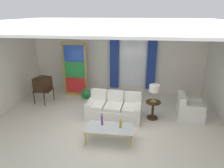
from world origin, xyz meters
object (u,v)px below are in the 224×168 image
object	(u,v)px
coffee_table	(109,129)
vintage_tv	(43,84)
table_lamp_brass	(154,89)
bottle_blue_decanter	(102,120)
peacock_figurine	(86,94)
couch_white_long	(115,108)
armchair_white	(188,109)
round_side_table	(153,108)
stained_glass_divider	(75,71)
bottle_crystal_tall	(121,124)

from	to	relation	value
coffee_table	vintage_tv	world-z (taller)	vintage_tv
table_lamp_brass	bottle_blue_decanter	bearing A→B (deg)	-138.19
vintage_tv	peacock_figurine	distance (m)	1.68
couch_white_long	bottle_blue_decanter	bearing A→B (deg)	-98.87
coffee_table	armchair_white	size ratio (longest dim) A/B	1.41
round_side_table	table_lamp_brass	distance (m)	0.67
couch_white_long	stained_glass_divider	size ratio (longest dim) A/B	0.83
couch_white_long	coffee_table	xyz separation A→B (m)	(0.03, -1.36, 0.07)
bottle_crystal_tall	round_side_table	distance (m)	1.68
coffee_table	vintage_tv	size ratio (longest dim) A/B	0.93
armchair_white	stained_glass_divider	bearing A→B (deg)	162.22
armchair_white	couch_white_long	bearing A→B (deg)	-173.77
bottle_crystal_tall	armchair_white	distance (m)	2.65
bottle_crystal_tall	peacock_figurine	xyz separation A→B (m)	(-1.62, 2.56, -0.30)
vintage_tv	round_side_table	bearing A→B (deg)	-10.20
coffee_table	bottle_crystal_tall	size ratio (longest dim) A/B	4.51
couch_white_long	table_lamp_brass	distance (m)	1.44
bottle_blue_decanter	peacock_figurine	size ratio (longest dim) A/B	0.58
bottle_blue_decanter	stained_glass_divider	xyz separation A→B (m)	(-1.63, 2.87, 0.51)
coffee_table	table_lamp_brass	world-z (taller)	table_lamp_brass
vintage_tv	bottle_crystal_tall	bearing A→B (deg)	-33.91
vintage_tv	peacock_figurine	xyz separation A→B (m)	(1.54, 0.43, -0.51)
coffee_table	armchair_white	distance (m)	2.89
armchair_white	stained_glass_divider	world-z (taller)	stained_glass_divider
couch_white_long	stained_glass_divider	world-z (taller)	stained_glass_divider
couch_white_long	bottle_crystal_tall	bearing A→B (deg)	-76.53
vintage_tv	armchair_white	xyz separation A→B (m)	(5.25, -0.51, -0.44)
bottle_blue_decanter	table_lamp_brass	world-z (taller)	table_lamp_brass
couch_white_long	round_side_table	xyz separation A→B (m)	(1.25, 0.04, 0.05)
armchair_white	table_lamp_brass	xyz separation A→B (m)	(-1.17, -0.22, 0.74)
peacock_figurine	coffee_table	bearing A→B (deg)	-62.75
coffee_table	table_lamp_brass	distance (m)	1.97
coffee_table	armchair_white	xyz separation A→B (m)	(2.39, 1.63, -0.09)
bottle_blue_decanter	armchair_white	bearing A→B (deg)	30.02
couch_white_long	stained_glass_divider	xyz separation A→B (m)	(-1.82, 1.62, 0.75)
coffee_table	bottle_blue_decanter	xyz separation A→B (m)	(-0.22, 0.12, 0.18)
bottle_crystal_tall	armchair_white	world-z (taller)	armchair_white
stained_glass_divider	peacock_figurine	world-z (taller)	stained_glass_divider
couch_white_long	bottle_crystal_tall	world-z (taller)	couch_white_long
stained_glass_divider	round_side_table	size ratio (longest dim) A/B	3.70
couch_white_long	bottle_blue_decanter	xyz separation A→B (m)	(-0.19, -1.25, 0.25)
bottle_crystal_tall	vintage_tv	distance (m)	3.81
bottle_blue_decanter	stained_glass_divider	world-z (taller)	stained_glass_divider
couch_white_long	coffee_table	size ratio (longest dim) A/B	1.46
couch_white_long	table_lamp_brass	size ratio (longest dim) A/B	3.19
bottle_crystal_tall	peacock_figurine	distance (m)	3.04
coffee_table	peacock_figurine	distance (m)	2.90
vintage_tv	round_side_table	size ratio (longest dim) A/B	2.26
stained_glass_divider	peacock_figurine	size ratio (longest dim) A/B	3.67
couch_white_long	peacock_figurine	xyz separation A→B (m)	(-1.30, 1.21, -0.08)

